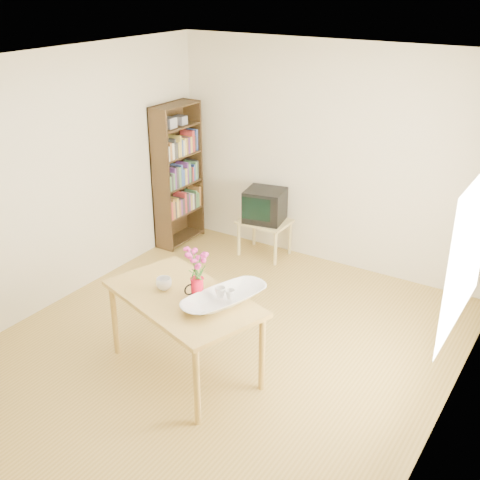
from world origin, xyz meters
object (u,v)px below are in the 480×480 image
Objects in this scene: bowl at (224,277)px; table at (183,305)px; mug at (164,284)px; pitcher at (197,289)px; television at (265,205)px.

table is at bearing -164.52° from bowl.
table is 0.25m from mug.
table is 11.34× the size of mug.
bowl is at bearing 40.30° from pitcher.
bowl is at bearing -78.88° from television.
mug is (-0.33, -0.04, -0.03)m from pitcher.
bowl is (0.35, 0.10, 0.33)m from table.
table is at bearing -87.20° from television.
mug is 0.27× the size of bowl.
television is at bearing 112.41° from bowl.
bowl is at bearing 33.12° from table.
table is at bearing -131.17° from pitcher.
bowl is (0.56, 0.09, 0.19)m from mug.
pitcher is at bearing -167.46° from bowl.
bowl reaches higher than pitcher.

